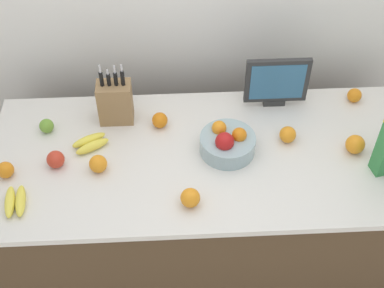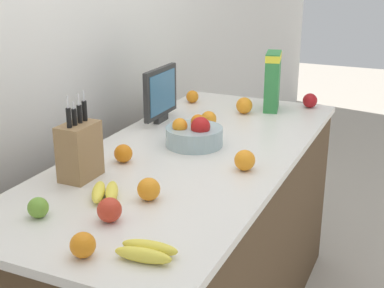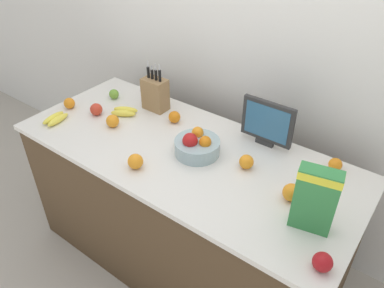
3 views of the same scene
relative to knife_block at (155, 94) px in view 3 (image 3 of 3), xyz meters
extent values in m
plane|color=#B2A899|center=(0.41, -0.25, -1.03)|extent=(14.00, 14.00, 0.00)
cube|color=silver|center=(0.41, 0.38, 0.27)|extent=(9.00, 0.06, 2.60)
cube|color=#4C3823|center=(0.41, -0.25, -0.58)|extent=(1.92, 0.81, 0.89)
cube|color=silver|center=(0.41, -0.25, -0.12)|extent=(1.95, 0.84, 0.03)
cube|color=#937047|center=(0.00, 0.00, 0.00)|extent=(0.15, 0.10, 0.21)
cylinder|color=black|center=(-0.05, 0.00, 0.13)|extent=(0.02, 0.02, 0.07)
cube|color=silver|center=(-0.05, 0.00, 0.19)|extent=(0.01, 0.00, 0.04)
cylinder|color=black|center=(-0.02, 0.00, 0.13)|extent=(0.02, 0.02, 0.06)
cube|color=silver|center=(-0.02, 0.00, 0.17)|extent=(0.01, 0.00, 0.03)
cylinder|color=black|center=(0.02, 0.00, 0.13)|extent=(0.02, 0.02, 0.06)
cube|color=silver|center=(0.02, 0.00, 0.18)|extent=(0.01, 0.00, 0.04)
cylinder|color=black|center=(0.05, 0.00, 0.14)|extent=(0.02, 0.02, 0.07)
cube|color=silver|center=(0.05, 0.00, 0.19)|extent=(0.01, 0.00, 0.04)
cube|color=#2D2D2D|center=(0.75, 0.06, -0.09)|extent=(0.10, 0.03, 0.03)
cube|color=#2D2D2D|center=(0.75, 0.06, 0.04)|extent=(0.30, 0.02, 0.24)
cube|color=#33668C|center=(0.75, 0.05, 0.04)|extent=(0.25, 0.00, 0.19)
cube|color=#338442|center=(1.19, -0.37, 0.05)|extent=(0.18, 0.11, 0.30)
cube|color=yellow|center=(1.19, -0.37, 0.17)|extent=(0.18, 0.11, 0.04)
cylinder|color=#99B2B7|center=(0.50, -0.23, -0.07)|extent=(0.24, 0.24, 0.08)
sphere|color=orange|center=(0.55, -0.23, -0.01)|extent=(0.07, 0.07, 0.07)
sphere|color=orange|center=(0.46, -0.18, -0.01)|extent=(0.07, 0.07, 0.07)
sphere|color=red|center=(0.48, -0.27, -0.01)|extent=(0.08, 0.08, 0.08)
ellipsoid|color=yellow|center=(-0.37, -0.49, -0.09)|extent=(0.06, 0.17, 0.04)
ellipsoid|color=yellow|center=(-0.41, -0.49, -0.09)|extent=(0.06, 0.17, 0.04)
ellipsoid|color=yellow|center=(-0.10, -0.20, -0.09)|extent=(0.16, 0.12, 0.04)
ellipsoid|color=yellow|center=(-0.12, -0.15, -0.09)|extent=(0.16, 0.11, 0.04)
sphere|color=#A31419|center=(1.31, -0.55, -0.07)|extent=(0.08, 0.08, 0.08)
sphere|color=red|center=(-0.25, -0.28, -0.07)|extent=(0.08, 0.08, 0.08)
sphere|color=#6B9E33|center=(-0.32, -0.07, -0.07)|extent=(0.07, 0.07, 0.07)
sphere|color=orange|center=(1.14, 0.07, -0.07)|extent=(0.07, 0.07, 0.07)
sphere|color=orange|center=(0.77, -0.18, -0.07)|extent=(0.08, 0.08, 0.08)
sphere|color=orange|center=(1.05, -0.26, -0.06)|extent=(0.08, 0.08, 0.08)
sphere|color=orange|center=(0.32, -0.52, -0.07)|extent=(0.08, 0.08, 0.08)
sphere|color=orange|center=(-0.45, -0.33, -0.07)|extent=(0.07, 0.07, 0.07)
sphere|color=orange|center=(0.20, -0.06, -0.07)|extent=(0.07, 0.07, 0.07)
sphere|color=orange|center=(-0.06, -0.32, -0.07)|extent=(0.08, 0.08, 0.08)
camera|label=1|loc=(0.26, -1.85, 1.62)|focal=50.00mm
camera|label=2|loc=(-1.48, -1.12, 0.66)|focal=50.00mm
camera|label=3|loc=(1.44, -1.55, 1.11)|focal=35.00mm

